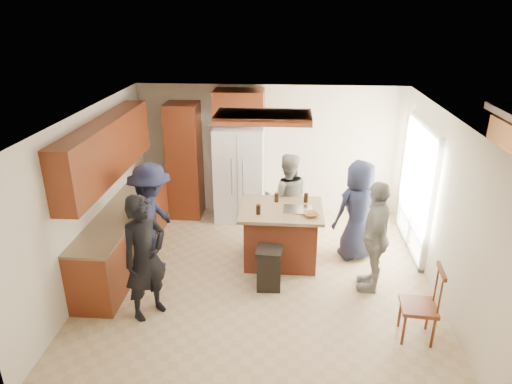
# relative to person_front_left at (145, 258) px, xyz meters

# --- Properties ---
(person_front_left) EXTENTS (0.75, 0.77, 1.71)m
(person_front_left) POSITION_rel_person_front_left_xyz_m (0.00, 0.00, 0.00)
(person_front_left) COLOR black
(person_front_left) RESTS_ON ground
(person_behind_left) EXTENTS (0.80, 0.53, 1.59)m
(person_behind_left) POSITION_rel_person_front_left_xyz_m (1.79, 2.18, -0.06)
(person_behind_left) COLOR gray
(person_behind_left) RESTS_ON ground
(person_behind_right) EXTENTS (0.95, 0.81, 1.65)m
(person_behind_right) POSITION_rel_person_front_left_xyz_m (2.92, 1.72, -0.03)
(person_behind_right) COLOR #1B1F36
(person_behind_right) RESTS_ON ground
(person_side_right) EXTENTS (0.64, 1.04, 1.66)m
(person_side_right) POSITION_rel_person_front_left_xyz_m (3.04, 0.84, -0.02)
(person_side_right) COLOR #9C9C94
(person_side_right) RESTS_ON ground
(person_counter) EXTENTS (0.61, 1.17, 1.75)m
(person_counter) POSITION_rel_person_front_left_xyz_m (-0.21, 1.06, 0.02)
(person_counter) COLOR black
(person_counter) RESTS_ON ground
(left_cabinetry) EXTENTS (0.64, 3.00, 2.30)m
(left_cabinetry) POSITION_rel_person_front_left_xyz_m (-0.80, 1.33, 0.10)
(left_cabinetry) COLOR maroon
(left_cabinetry) RESTS_ON ground
(back_wall_units) EXTENTS (1.80, 0.60, 2.45)m
(back_wall_units) POSITION_rel_person_front_left_xyz_m (0.11, 3.13, 0.53)
(back_wall_units) COLOR maroon
(back_wall_units) RESTS_ON ground
(refrigerator) EXTENTS (0.90, 0.76, 1.80)m
(refrigerator) POSITION_rel_person_front_left_xyz_m (0.89, 3.05, 0.05)
(refrigerator) COLOR white
(refrigerator) RESTS_ON ground
(kitchen_island) EXTENTS (1.28, 1.03, 0.93)m
(kitchen_island) POSITION_rel_person_front_left_xyz_m (1.71, 1.48, -0.38)
(kitchen_island) COLOR #A14429
(kitchen_island) RESTS_ON ground
(island_items) EXTENTS (0.97, 0.69, 0.15)m
(island_items) POSITION_rel_person_front_left_xyz_m (1.95, 1.41, 0.11)
(island_items) COLOR silver
(island_items) RESTS_ON kitchen_island
(trash_bin) EXTENTS (0.38, 0.38, 0.63)m
(trash_bin) POSITION_rel_person_front_left_xyz_m (1.56, 0.73, -0.53)
(trash_bin) COLOR black
(trash_bin) RESTS_ON ground
(spindle_chair) EXTENTS (0.45, 0.45, 0.99)m
(spindle_chair) POSITION_rel_person_front_left_xyz_m (3.44, -0.23, -0.40)
(spindle_chair) COLOR maroon
(spindle_chair) RESTS_ON ground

